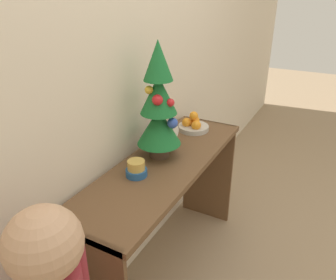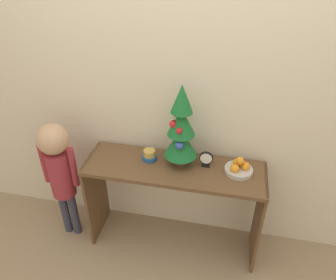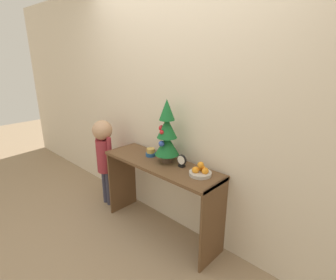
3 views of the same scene
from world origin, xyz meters
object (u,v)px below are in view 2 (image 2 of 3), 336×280
object	(u,v)px
fruit_bowl	(239,168)
child_figure	(59,165)
mini_tree	(181,129)
singing_bowl	(149,155)
desk_clock	(206,159)

from	to	relation	value
fruit_bowl	child_figure	bearing A→B (deg)	-174.68
mini_tree	child_figure	distance (m)	0.96
mini_tree	fruit_bowl	size ratio (longest dim) A/B	3.15
mini_tree	singing_bowl	world-z (taller)	mini_tree
fruit_bowl	desk_clock	xyz separation A→B (m)	(-0.23, 0.02, 0.02)
fruit_bowl	child_figure	size ratio (longest dim) A/B	0.18
fruit_bowl	singing_bowl	size ratio (longest dim) A/B	1.86
mini_tree	fruit_bowl	bearing A→B (deg)	-1.70
desk_clock	child_figure	xyz separation A→B (m)	(-1.07, -0.14, -0.12)
mini_tree	child_figure	world-z (taller)	mini_tree
fruit_bowl	singing_bowl	distance (m)	0.64
fruit_bowl	singing_bowl	xyz separation A→B (m)	(-0.64, 0.01, 0.00)
child_figure	singing_bowl	bearing A→B (deg)	11.18
mini_tree	fruit_bowl	distance (m)	0.48
singing_bowl	child_figure	distance (m)	0.68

